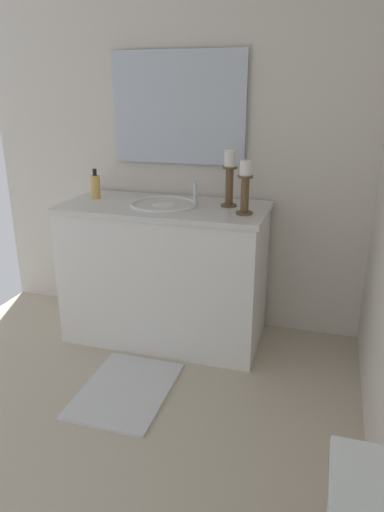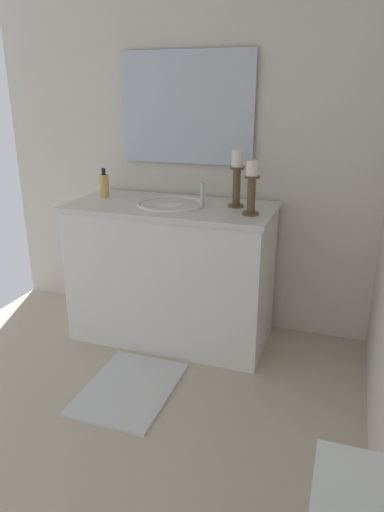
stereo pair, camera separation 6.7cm
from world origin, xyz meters
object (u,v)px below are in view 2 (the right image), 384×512
Objects in this scene: candle_holder_short at (237,177)px; soap_bottle at (104,185)px; candle_holder_tall at (252,187)px; bath_mat at (130,388)px; mirror at (187,108)px; vanity_cabinet at (172,272)px; sink_basin at (171,211)px.

candle_holder_short reaches higher than soap_bottle.
candle_holder_tall is at bearing 82.32° from soap_bottle.
soap_bottle is 0.30× the size of bath_mat.
mirror reaches higher than candle_holder_short.
vanity_cabinet is 3.01× the size of sink_basin.
mirror is 1.37× the size of bath_mat.
candle_holder_tall is 1.23m from bath_mat.
candle_holder_tall is 0.19m from candle_holder_short.
soap_bottle is at bearing -96.17° from vanity_cabinet.
mirror is 2.90× the size of candle_holder_tall.
mirror is (-0.28, 0.00, 0.95)m from vanity_cabinet.
sink_basin is 0.49× the size of mirror.
vanity_cabinet is 4.25× the size of candle_holder_tall.
mirror is at bearing 179.99° from vanity_cabinet.
vanity_cabinet is at bearing -0.01° from mirror.
mirror is at bearing 116.76° from soap_bottle.
bath_mat is (0.55, -0.48, -0.99)m from candle_holder_tall.
sink_basin is 2.23× the size of soap_bottle.
sink_basin is 0.53m from candle_holder_tall.
candle_holder_short is (0.21, 0.37, -0.35)m from mirror.
sink_basin is (-0.00, 0.00, 0.38)m from vanity_cabinet.
candle_holder_short is (-0.07, 0.37, 0.59)m from vanity_cabinet.
vanity_cabinet is at bearing -180.00° from bath_mat.
bath_mat is at bearing -0.09° from sink_basin.
mirror reaches higher than candle_holder_tall.
soap_bottle is (0.02, -0.83, -0.10)m from candle_holder_short.
mirror is 4.58× the size of soap_bottle.
candle_holder_short reaches higher than bath_mat.
candle_holder_short is (-0.15, -0.12, 0.02)m from candle_holder_tall.
bath_mat is (0.67, 0.46, -0.91)m from soap_bottle.
mirror is 0.68m from soap_bottle.
candle_holder_tall is at bearing 80.88° from sink_basin.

